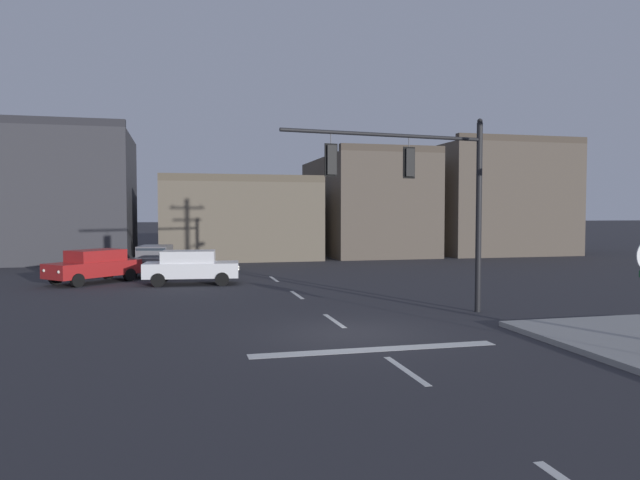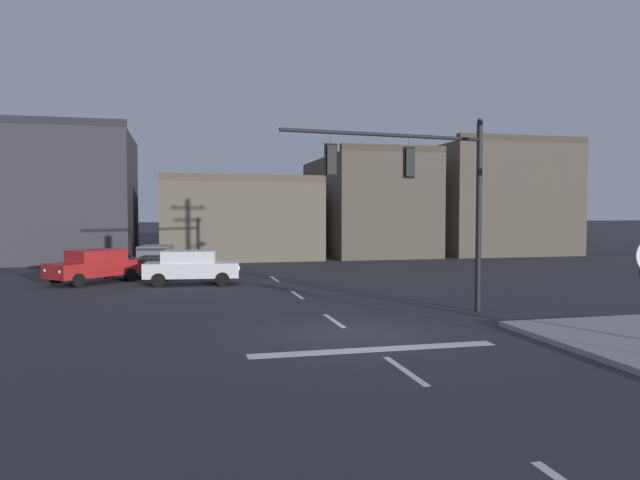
{
  "view_description": "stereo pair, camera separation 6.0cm",
  "coord_description": "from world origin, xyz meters",
  "px_view_note": "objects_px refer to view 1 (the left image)",
  "views": [
    {
      "loc": [
        -4.77,
        -15.76,
        3.43
      ],
      "look_at": [
        0.18,
        4.65,
        2.44
      ],
      "focal_mm": 32.9,
      "sensor_mm": 36.0,
      "label": 1
    },
    {
      "loc": [
        -4.71,
        -15.78,
        3.43
      ],
      "look_at": [
        0.18,
        4.65,
        2.44
      ],
      "focal_mm": 32.9,
      "sensor_mm": 36.0,
      "label": 2
    }
  ],
  "objects_px": {
    "signal_mast_near_side": "(425,183)",
    "car_lot_nearside": "(155,259)",
    "car_lot_middle": "(94,265)",
    "car_lot_farside": "(191,266)"
  },
  "relations": [
    {
      "from": "signal_mast_near_side",
      "to": "car_lot_nearside",
      "type": "bearing_deg",
      "value": 120.73
    },
    {
      "from": "signal_mast_near_side",
      "to": "car_lot_nearside",
      "type": "relative_size",
      "value": 1.54
    },
    {
      "from": "signal_mast_near_side",
      "to": "car_lot_nearside",
      "type": "height_order",
      "value": "signal_mast_near_side"
    },
    {
      "from": "signal_mast_near_side",
      "to": "car_lot_middle",
      "type": "bearing_deg",
      "value": 134.34
    },
    {
      "from": "car_lot_nearside",
      "to": "car_lot_middle",
      "type": "distance_m",
      "value": 4.24
    },
    {
      "from": "signal_mast_near_side",
      "to": "car_lot_farside",
      "type": "relative_size",
      "value": 1.56
    },
    {
      "from": "car_lot_farside",
      "to": "car_lot_nearside",
      "type": "bearing_deg",
      "value": 110.13
    },
    {
      "from": "signal_mast_near_side",
      "to": "car_lot_nearside",
      "type": "xyz_separation_m",
      "value": [
        -9.17,
        15.43,
        -3.54
      ]
    },
    {
      "from": "car_lot_middle",
      "to": "car_lot_farside",
      "type": "distance_m",
      "value": 4.87
    },
    {
      "from": "car_lot_middle",
      "to": "car_lot_farside",
      "type": "height_order",
      "value": "same"
    }
  ]
}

